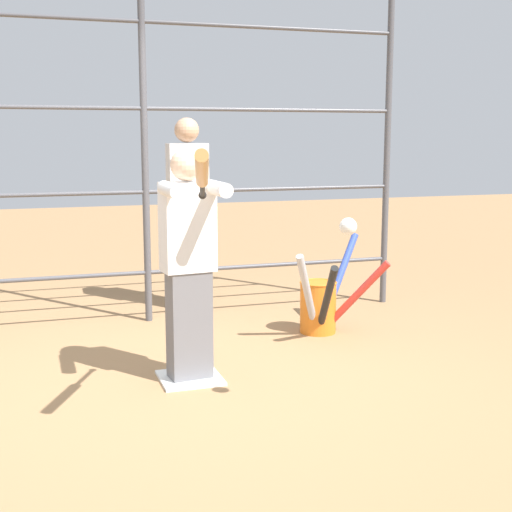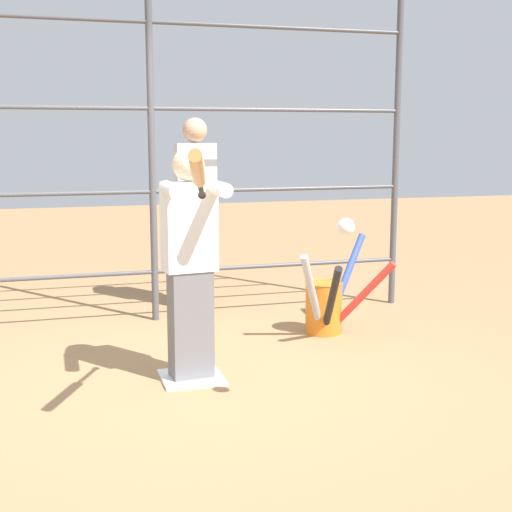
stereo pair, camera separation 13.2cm
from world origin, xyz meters
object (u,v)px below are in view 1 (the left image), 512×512
at_px(batter, 189,258).
at_px(baseball_bat_swinging, 202,173).
at_px(softball_in_flight, 348,227).
at_px(bat_bucket, 321,303).
at_px(bystander_behind_fence, 188,210).

height_order(batter, baseball_bat_swinging, baseball_bat_swinging).
height_order(baseball_bat_swinging, softball_in_flight, baseball_bat_swinging).
relative_size(batter, baseball_bat_swinging, 1.69).
bearing_deg(softball_in_flight, bat_bucket, -109.25).
height_order(baseball_bat_swinging, bystander_behind_fence, bystander_behind_fence).
bearing_deg(softball_in_flight, bystander_behind_fence, -85.86).
bearing_deg(bat_bucket, bystander_behind_fence, -56.21).
bearing_deg(bystander_behind_fence, batter, 77.31).
bearing_deg(baseball_bat_swinging, batter, -98.12).
bearing_deg(baseball_bat_swinging, softball_in_flight, 177.62).
distance_m(batter, bystander_behind_fence, 2.07).
relative_size(baseball_bat_swinging, bat_bucket, 0.97).
height_order(batter, bystander_behind_fence, bystander_behind_fence).
xyz_separation_m(baseball_bat_swinging, bystander_behind_fence, (-0.58, -2.93, -0.50)).
xyz_separation_m(batter, softball_in_flight, (-0.67, 0.95, 0.29)).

